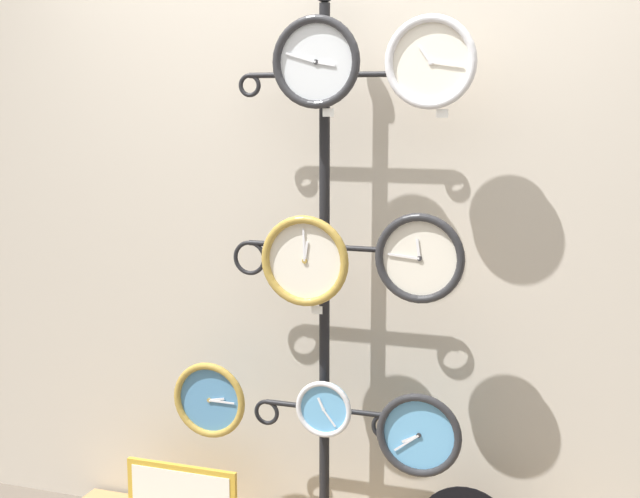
{
  "coord_description": "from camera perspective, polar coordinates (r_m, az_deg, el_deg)",
  "views": [
    {
      "loc": [
        1.02,
        -2.61,
        1.73
      ],
      "look_at": [
        0.0,
        0.36,
        1.21
      ],
      "focal_mm": 50.0,
      "sensor_mm": 36.0,
      "label": 1
    }
  ],
  "objects": [
    {
      "name": "clock_bottom_left",
      "position": [
        3.44,
        -7.07,
        -9.55
      ],
      "size": [
        0.29,
        0.04,
        0.29
      ],
      "color": "#4C84B2"
    },
    {
      "name": "clock_bottom_center",
      "position": [
        3.29,
        0.26,
        -10.18
      ],
      "size": [
        0.21,
        0.04,
        0.21
      ],
      "color": "#60A8DB"
    },
    {
      "name": "price_tag_lower",
      "position": [
        3.15,
        -0.2,
        -3.92
      ],
      "size": [
        0.04,
        0.0,
        0.03
      ],
      "color": "white"
    },
    {
      "name": "clock_top_center",
      "position": [
        3.08,
        -0.23,
        11.88
      ],
      "size": [
        0.31,
        0.04,
        0.31
      ],
      "color": "silver"
    },
    {
      "name": "clock_middle_right",
      "position": [
        3.02,
        6.41,
        -0.59
      ],
      "size": [
        0.31,
        0.04,
        0.31
      ],
      "color": "silver"
    },
    {
      "name": "clock_top_right",
      "position": [
        3.0,
        7.1,
        11.79
      ],
      "size": [
        0.31,
        0.04,
        0.31
      ],
      "color": "silver"
    },
    {
      "name": "clock_middle_center",
      "position": [
        3.13,
        -0.96,
        -0.76
      ],
      "size": [
        0.33,
        0.04,
        0.33
      ],
      "color": "silver"
    },
    {
      "name": "price_tag_mid",
      "position": [
        2.99,
        7.83,
        8.6
      ],
      "size": [
        0.04,
        0.0,
        0.03
      ],
      "color": "white"
    },
    {
      "name": "price_tag_upper",
      "position": [
        3.06,
        0.53,
        8.73
      ],
      "size": [
        0.04,
        0.0,
        0.03
      ],
      "color": "white"
    },
    {
      "name": "picture_frame",
      "position": [
        3.66,
        -8.85,
        -15.47
      ],
      "size": [
        0.47,
        0.02,
        0.27
      ],
      "color": "gold",
      "rests_on": "low_shelf"
    },
    {
      "name": "clock_bottom_right",
      "position": [
        3.2,
        6.36,
        -11.73
      ],
      "size": [
        0.31,
        0.04,
        0.31
      ],
      "color": "#60A8DB"
    },
    {
      "name": "display_stand",
      "position": [
        3.32,
        0.28,
        -6.82
      ],
      "size": [
        0.72,
        0.34,
        2.14
      ],
      "color": "black",
      "rests_on": "ground_plane"
    },
    {
      "name": "shop_wall",
      "position": [
        3.36,
        1.17,
        3.81
      ],
      "size": [
        4.4,
        0.04,
        2.8
      ],
      "color": "#BCB2A3",
      "rests_on": "ground_plane"
    }
  ]
}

